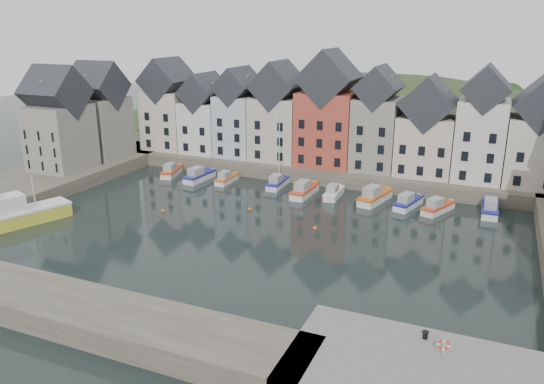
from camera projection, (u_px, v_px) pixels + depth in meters
The scene contains 22 objects.
ground at pixel (251, 237), 60.52m from camera, with size 260.00×260.00×0.00m, color black.
far_quay at pixel (330, 166), 86.49m from camera, with size 90.00×16.00×2.00m, color #4C473A.
left_quay at pixel (29, 184), 76.78m from camera, with size 14.00×54.00×2.00m, color #4C473A.
near_quay at pixel (424, 382), 34.42m from camera, with size 18.00×10.00×2.00m, color #60605E.
near_wall at pixel (32, 299), 44.72m from camera, with size 50.00×6.00×2.00m, color #4C473A.
hillside at pixel (363, 223), 114.98m from camera, with size 153.60×70.40×64.00m.
far_terrace at pixel (348, 122), 81.15m from camera, with size 72.37×8.16×17.78m.
left_terrace at pixel (80, 120), 83.22m from camera, with size 7.65×17.00×15.69m.
mooring_buoys at pixel (240, 216), 66.65m from camera, with size 20.50×5.50×0.50m.
boat_a at pixel (171, 171), 84.85m from camera, with size 3.23×6.28×2.31m.
boat_b at pixel (199, 176), 81.99m from camera, with size 2.42×6.54×2.47m.
boat_c at pixel (226, 179), 81.06m from camera, with size 1.71×5.42×2.08m.
boat_d at pixel (277, 182), 78.74m from camera, with size 2.10×5.97×11.26m.
boat_e at pixel (304, 191), 74.75m from camera, with size 2.27×6.74×2.56m.
boat_f at pixel (334, 193), 74.16m from camera, with size 1.97×5.75×2.18m.
boat_g at pixel (374, 197), 71.96m from camera, with size 3.66×7.32×2.69m.
boat_h at pixel (408, 203), 69.92m from camera, with size 3.27×6.29×2.31m.
boat_i at pixel (437, 207), 68.15m from camera, with size 3.93×6.11×2.25m.
boat_j at pixel (490, 209), 67.54m from camera, with size 2.21×6.52×2.48m.
large_vessel at pixel (16, 214), 63.46m from camera, with size 7.05×11.97×6.04m.
mooring_bollard at pixel (425, 335), 37.28m from camera, with size 0.48×0.48×0.56m.
life_ring_post at pixel (444, 345), 35.12m from camera, with size 0.80×0.17×1.30m.
Camera 1 is at (24.40, -50.63, 23.17)m, focal length 35.00 mm.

